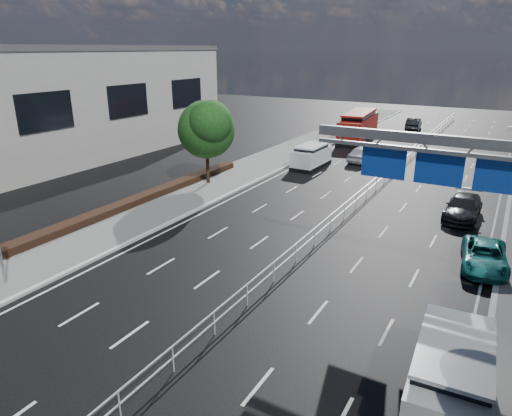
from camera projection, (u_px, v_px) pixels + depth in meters
The scene contains 14 objects.
ground at pixel (189, 358), 15.97m from camera, with size 160.00×160.00×0.00m, color black.
kerb_near at pixel (27, 292), 20.17m from camera, with size 0.25×140.00×0.15m, color silver.
median_fence at pixel (374, 185), 34.19m from camera, with size 0.05×85.00×1.02m.
hedge_near at pixel (58, 230), 26.18m from camera, with size 1.00×36.00×0.44m, color black.
overhead_gantry at pixel (458, 165), 19.16m from camera, with size 10.24×0.38×7.45m.
near_building at pixel (51, 107), 43.11m from camera, with size 12.00×38.00×10.00m, color #BDB7A9.
near_tree_back at pixel (207, 126), 34.73m from camera, with size 4.84×4.51×6.69m.
white_minivan at pixel (311, 156), 41.10m from camera, with size 2.17×4.79×2.06m.
red_bus at pixel (359, 125), 53.18m from camera, with size 3.71×11.21×3.29m.
near_car_silver at pixel (363, 154), 43.27m from camera, with size 1.82×4.53×1.54m, color silver.
near_car_dark at pixel (414, 124), 59.86m from camera, with size 1.66×4.76×1.57m, color black.
silver_minivan at pixel (451, 375), 13.58m from camera, with size 2.48×5.30×2.16m.
parked_car_teal at pixel (485, 256), 22.33m from camera, with size 2.05×4.45×1.24m, color #1A7575.
parked_car_dark at pixel (463, 207), 28.90m from camera, with size 1.97×4.85×1.41m, color black.
Camera 1 is at (8.66, -10.36, 10.28)m, focal length 32.00 mm.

